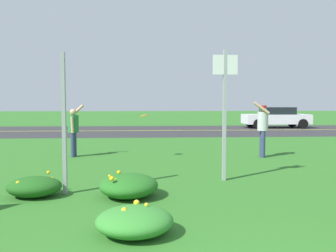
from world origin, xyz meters
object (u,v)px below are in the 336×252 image
Objects in this scene: sign_post_by_roadside at (225,102)px; person_catcher_red_cap_gray_shirt at (263,126)px; car_white_center_left at (276,117)px; person_thrower_green_shirt at (74,128)px; frisbee_orange at (145,115)px; sign_post_near_path at (64,124)px.

person_catcher_red_cap_gray_shirt is at bearing 58.96° from sign_post_by_roadside.
sign_post_by_roadside reaches higher than car_white_center_left.
person_thrower_green_shirt is at bearing 137.66° from sign_post_by_roadside.
frisbee_orange is (-1.83, 3.37, -0.42)m from sign_post_by_roadside.
sign_post_near_path is 4.88m from person_thrower_green_shirt.
person_thrower_green_shirt is at bearing 175.52° from person_catcher_red_cap_gray_shirt.
car_white_center_left is (7.32, 16.37, -1.05)m from sign_post_by_roadside.
sign_post_by_roadside is 1.73× the size of person_thrower_green_shirt.
sign_post_by_roadside reaches higher than frisbee_orange.
person_thrower_green_shirt reaches higher than car_white_center_left.
frisbee_orange is at bearing -10.36° from person_thrower_green_shirt.
person_catcher_red_cap_gray_shirt is 14.10m from car_white_center_left.
sign_post_near_path is at bearing -109.38° from frisbee_orange.
car_white_center_left is at bearing 58.40° from sign_post_near_path.
person_catcher_red_cap_gray_shirt reaches higher than car_white_center_left.
car_white_center_left is (10.69, 17.37, -0.64)m from sign_post_near_path.
sign_post_near_path is 0.61× the size of car_white_center_left.
sign_post_by_roadside is 5.70m from person_thrower_green_shirt.
person_thrower_green_shirt is at bearing 99.41° from sign_post_near_path.
frisbee_orange is at bearing -125.14° from car_white_center_left.
sign_post_near_path is at bearing -80.59° from person_thrower_green_shirt.
car_white_center_left is at bearing 47.59° from person_thrower_green_shirt.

